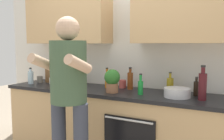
% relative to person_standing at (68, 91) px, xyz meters
% --- Properties ---
extents(back_wall_unit, '(4.00, 0.38, 2.50)m').
position_rel_person_standing_xyz_m(back_wall_unit, '(0.12, 0.99, 0.50)').
color(back_wall_unit, silver).
rests_on(back_wall_unit, ground).
extents(counter, '(2.84, 0.67, 0.90)m').
position_rel_person_standing_xyz_m(counter, '(0.12, 0.72, -0.55)').
color(counter, tan).
rests_on(counter, ground).
extents(person_standing, '(0.49, 0.45, 1.69)m').
position_rel_person_standing_xyz_m(person_standing, '(0.00, 0.00, 0.00)').
color(person_standing, '#383D4C').
rests_on(person_standing, ground).
extents(bottle_oil, '(0.08, 0.08, 0.23)m').
position_rel_person_standing_xyz_m(bottle_oil, '(0.73, 0.88, -0.02)').
color(bottle_oil, olive).
rests_on(bottle_oil, counter).
extents(bottle_water, '(0.07, 0.07, 0.22)m').
position_rel_person_standing_xyz_m(bottle_water, '(-1.11, 0.62, -0.01)').
color(bottle_water, silver).
rests_on(bottle_water, counter).
extents(bottle_wine, '(0.08, 0.08, 0.34)m').
position_rel_person_standing_xyz_m(bottle_wine, '(1.10, 0.65, 0.04)').
color(bottle_wine, '#471419').
rests_on(bottle_wine, counter).
extents(bottle_soda, '(0.06, 0.06, 0.23)m').
position_rel_person_standing_xyz_m(bottle_soda, '(0.48, 0.62, -0.02)').
color(bottle_soda, '#198C33').
rests_on(bottle_soda, counter).
extents(bottle_juice, '(0.05, 0.05, 0.25)m').
position_rel_person_standing_xyz_m(bottle_juice, '(-0.04, 0.83, 0.00)').
color(bottle_juice, orange).
rests_on(bottle_juice, counter).
extents(bottle_soy, '(0.06, 0.06, 0.20)m').
position_rel_person_standing_xyz_m(bottle_soy, '(1.02, 0.83, -0.02)').
color(bottle_soy, black).
rests_on(bottle_soy, counter).
extents(bottle_vinegar, '(0.07, 0.07, 0.27)m').
position_rel_person_standing_xyz_m(bottle_vinegar, '(0.26, 0.87, 0.01)').
color(bottle_vinegar, brown).
rests_on(bottle_vinegar, counter).
extents(cup_ceramic, '(0.09, 0.09, 0.10)m').
position_rel_person_standing_xyz_m(cup_ceramic, '(0.14, 0.90, -0.05)').
color(cup_ceramic, '#BF4C47').
rests_on(cup_ceramic, counter).
extents(cup_coffee, '(0.08, 0.08, 0.08)m').
position_rel_person_standing_xyz_m(cup_coffee, '(-0.86, 0.76, -0.06)').
color(cup_coffee, white).
rests_on(cup_coffee, counter).
extents(cup_stoneware, '(0.08, 0.08, 0.09)m').
position_rel_person_standing_xyz_m(cup_stoneware, '(-1.08, 0.76, -0.06)').
color(cup_stoneware, slate).
rests_on(cup_stoneware, counter).
extents(mixing_bowl, '(0.27, 0.27, 0.09)m').
position_rel_person_standing_xyz_m(mixing_bowl, '(0.86, 0.68, -0.06)').
color(mixing_bowl, silver).
rests_on(mixing_bowl, counter).
extents(knife_block, '(0.10, 0.14, 0.30)m').
position_rel_person_standing_xyz_m(knife_block, '(-0.97, 0.88, 0.02)').
color(knife_block, brown).
rests_on(knife_block, counter).
extents(potted_herb, '(0.18, 0.18, 0.26)m').
position_rel_person_standing_xyz_m(potted_herb, '(0.16, 0.59, 0.04)').
color(potted_herb, '#9E6647').
rests_on(potted_herb, counter).
extents(grocery_bag_bread, '(0.21, 0.16, 0.15)m').
position_rel_person_standing_xyz_m(grocery_bag_bread, '(-0.59, 0.79, -0.03)').
color(grocery_bag_bread, tan).
rests_on(grocery_bag_bread, counter).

